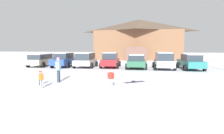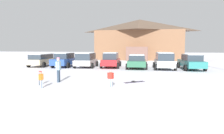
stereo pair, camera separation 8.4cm
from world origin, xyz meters
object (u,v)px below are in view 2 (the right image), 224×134
Objects in this scene: parked_teal_hatchback at (191,62)px; parked_white_suv at (86,59)px; parked_green_coupe at (137,61)px; pair_of_skis at (134,82)px; skier_adult_in_blue_parka at (58,68)px; ski_lodge at (139,39)px; parked_silver_wagon at (164,60)px; skier_child_in_orange_jacket at (41,79)px; skier_child_in_pink_snowsuit at (40,77)px; parked_blue_hatchback at (65,60)px; skier_child_in_red_jacket at (111,78)px; parked_beige_suv at (42,59)px; parked_red_sedan at (111,60)px.

parked_white_suv is at bearing -178.93° from parked_teal_hatchback.
parked_green_coupe is 3.13× the size of pair_of_skis.
ski_lodge is at bearing 83.32° from skier_adult_in_blue_parka.
parked_white_suv reaches higher than skier_adult_in_blue_parka.
pair_of_skis is at bearing -86.16° from ski_lodge.
pair_of_skis is (-5.04, -8.85, -0.80)m from parked_teal_hatchback.
parked_white_suv is 0.97× the size of parked_silver_wagon.
skier_child_in_pink_snowsuit is (-0.64, 0.88, -0.05)m from skier_child_in_orange_jacket.
parked_blue_hatchback is at bearing 179.09° from parked_white_suv.
skier_child_in_red_jacket is 2.44m from pair_of_skis.
parked_silver_wagon reaches higher than parked_white_suv.
ski_lodge is 3.46× the size of parked_blue_hatchback.
skier_adult_in_blue_parka is at bearing -168.20° from pair_of_skis.
skier_adult_in_blue_parka reaches higher than skier_child_in_red_jacket.
parked_beige_suv is 3.02m from parked_blue_hatchback.
parked_green_coupe is (5.88, 0.00, -0.12)m from parked_white_suv.
skier_child_in_red_jacket is (2.47, -11.19, -0.27)m from parked_red_sedan.
skier_adult_in_blue_parka is at bearing -97.58° from parked_red_sedan.
parked_green_coupe is 2.57× the size of skier_adult_in_blue_parka.
parked_silver_wagon is 4.45× the size of skier_child_in_orange_jacket.
parked_red_sedan is at bearing 83.55° from skier_child_in_orange_jacket.
skier_child_in_red_jacket is at bearing -14.80° from skier_adult_in_blue_parka.
skier_child_in_orange_jacket is 5.94m from pair_of_skis.
skier_child_in_red_jacket is at bearing -119.86° from pair_of_skis.
pair_of_skis is (9.15, -8.67, -0.83)m from parked_blue_hatchback.
parked_blue_hatchback is 0.96× the size of parked_teal_hatchback.
parked_white_suv is 10.84m from pair_of_skis.
parked_blue_hatchback reaches higher than pair_of_skis.
skier_adult_in_blue_parka is (4.14, -9.72, 0.09)m from parked_blue_hatchback.
skier_child_in_red_jacket is (0.60, -28.54, -3.29)m from ski_lodge.
skier_child_in_red_jacket is at bearing -93.01° from parked_green_coupe.
parked_silver_wagon is 2.77m from parked_teal_hatchback.
parked_red_sedan is 1.01× the size of parked_silver_wagon.
parked_blue_hatchback is at bearing 136.52° from pair_of_skis.
parked_green_coupe is at bearing 0.43° from parked_beige_suv.
parked_white_suv is 4.77× the size of skier_child_in_pink_snowsuit.
skier_child_in_orange_jacket is at bearing -53.88° from skier_child_in_pink_snowsuit.
parked_teal_hatchback is (6.81, -17.64, -3.06)m from ski_lodge.
pair_of_skis is (-2.28, -8.58, -0.93)m from parked_silver_wagon.
parked_teal_hatchback is 15.63m from skier_child_in_orange_jacket.
parked_green_coupe is at bearing -9.47° from parked_red_sedan.
skier_child_in_red_jacket is (-3.46, -10.63, -0.36)m from parked_silver_wagon.
skier_adult_in_blue_parka is 1.22× the size of pair_of_skis.
parked_white_suv reaches higher than parked_beige_suv.
parked_blue_hatchback is at bearing 179.72° from parked_green_coupe.
ski_lodge reaches higher than parked_blue_hatchback.
parked_beige_suv is 11.55m from parked_green_coupe.
parked_blue_hatchback is 1.11× the size of parked_green_coupe.
parked_red_sedan is (2.85, 0.51, -0.05)m from parked_white_suv.
parked_beige_suv is at bearing -179.87° from parked_silver_wagon.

